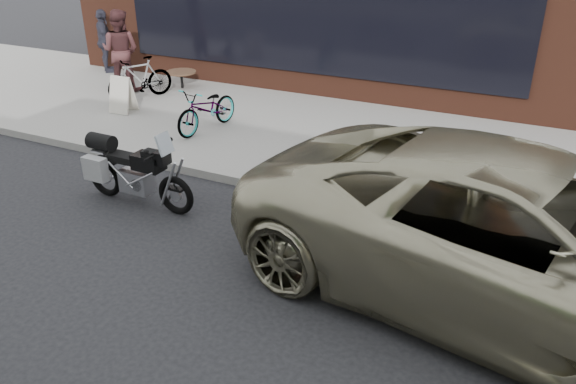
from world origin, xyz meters
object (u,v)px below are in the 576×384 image
Objects in this scene: cafe_patron_right at (104,41)px; motorcycle at (130,171)px; cafe_patron_left at (121,51)px; bicycle_rear at (140,78)px; minivan at (526,239)px; cafe_table at (181,73)px; sandwich_sign at (122,94)px; bicycle_front at (207,109)px.

motorcycle is at bearing 176.77° from cafe_patron_right.
motorcycle is at bearing 116.50° from cafe_patron_left.
cafe_patron_left is at bearing 179.39° from bicycle_rear.
cafe_patron_left is (-9.76, 4.78, 0.23)m from minivan.
bicycle_rear reaches higher than cafe_table.
motorcycle reaches higher than sandwich_sign.
motorcycle is 1.03× the size of cafe_patron_left.
motorcycle is 5.31m from bicycle_rear.
cafe_patron_right reaches higher than motorcycle.
motorcycle is at bearing -71.69° from bicycle_front.
motorcycle is 2.51× the size of sandwich_sign.
cafe_patron_right is at bearing 134.32° from sandwich_sign.
cafe_patron_right reaches higher than cafe_table.
cafe_patron_left reaches higher than cafe_table.
minivan is at bearing -24.35° from sandwich_sign.
bicycle_rear is (-3.26, 4.19, 0.09)m from motorcycle.
sandwich_sign is at bearing 133.34° from motorcycle.
minivan is 10.22m from cafe_table.
bicycle_rear reaches higher than bicycle_front.
bicycle_front is 0.87× the size of cafe_patron_left.
bicycle_front is 5.93m from cafe_patron_right.
bicycle_rear is 0.96× the size of cafe_patron_right.
bicycle_front is (-6.23, 3.18, -0.30)m from minivan.
minivan is 3.32× the size of cafe_patron_left.
cafe_table is (0.31, 1.19, -0.10)m from bicycle_rear.
motorcycle is at bearing 98.83° from minivan.
motorcycle is at bearing -61.31° from cafe_table.
motorcycle is 0.31× the size of minivan.
minivan is at bearing -0.93° from motorcycle.
bicycle_front is 3.33m from cafe_table.
cafe_patron_left reaches higher than bicycle_front.
cafe_patron_right reaches higher than minivan.
motorcycle is 2.67× the size of cafe_table.
cafe_table is (0.01, 2.17, -0.01)m from sandwich_sign.
cafe_patron_right is at bearing 72.79° from minivan.
cafe_patron_right is (-11.42, 6.00, 0.10)m from minivan.
bicycle_front is at bearing 1.42° from bicycle_rear.
cafe_patron_right is (-5.20, 2.82, 0.40)m from bicycle_front.
cafe_patron_left is (-4.13, 4.62, 0.58)m from motorcycle.
bicycle_front is at bearing 101.87° from motorcycle.
bicycle_front is at bearing -45.15° from cafe_table.
cafe_patron_right is at bearing 170.90° from cafe_table.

